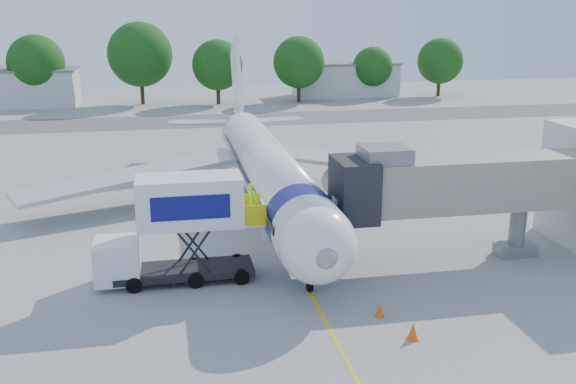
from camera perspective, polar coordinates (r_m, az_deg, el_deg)
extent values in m
plane|color=#979795|center=(40.76, -1.03, -3.30)|extent=(160.00, 160.00, 0.00)
cube|color=yellow|center=(40.75, -1.03, -3.29)|extent=(0.15, 70.00, 0.01)
cube|color=#59595B|center=(81.30, -6.15, 6.35)|extent=(120.00, 10.00, 0.01)
cylinder|color=white|center=(42.73, -1.74, 1.81)|extent=(3.70, 28.00, 3.70)
sphere|color=white|center=(29.60, 2.62, -4.70)|extent=(3.70, 3.70, 3.70)
sphere|color=gray|center=(28.20, 3.35, -5.79)|extent=(1.10, 1.10, 1.10)
cone|color=white|center=(59.21, -4.39, 5.76)|extent=(3.70, 6.00, 3.70)
cube|color=white|center=(59.61, -4.59, 9.90)|extent=(0.35, 7.26, 8.29)
cube|color=#B1B3B6|center=(48.36, 8.19, 2.48)|extent=(16.17, 9.32, 1.42)
cube|color=#B1B3B6|center=(45.86, -13.62, 1.44)|extent=(16.17, 9.32, 1.42)
cylinder|color=#999BA0|center=(45.73, 4.79, 0.51)|extent=(2.10, 3.60, 2.10)
cylinder|color=#999BA0|center=(44.13, -9.10, -0.21)|extent=(2.10, 3.60, 2.10)
cube|color=black|center=(29.17, 2.77, -4.08)|extent=(2.60, 1.39, 0.81)
cylinder|color=navy|center=(32.35, 1.39, -2.87)|extent=(3.73, 2.00, 3.73)
cylinder|color=silver|center=(31.80, 1.94, -7.56)|extent=(0.16, 0.16, 1.50)
cylinder|color=black|center=(31.97, 1.93, -8.27)|extent=(0.25, 0.64, 0.64)
cylinder|color=black|center=(46.70, 0.85, -0.19)|extent=(0.35, 0.90, 0.90)
cylinder|color=black|center=(45.97, -5.51, -0.53)|extent=(0.35, 0.90, 0.90)
cube|color=#A8A28F|center=(35.77, 15.29, 0.75)|extent=(13.60, 2.60, 2.80)
cube|color=black|center=(33.57, 5.88, 0.25)|extent=(2.00, 3.20, 3.20)
cube|color=slate|center=(33.62, 8.59, 3.35)|extent=(2.40, 2.40, 0.80)
cylinder|color=slate|center=(38.23, 19.70, -3.21)|extent=(0.90, 0.90, 3.00)
cube|color=slate|center=(38.60, 19.55, -4.82)|extent=(2.20, 1.20, 0.70)
cylinder|color=black|center=(38.16, 18.37, -4.95)|extent=(0.30, 0.70, 0.70)
cylinder|color=black|center=(39.05, 20.69, -4.70)|extent=(0.30, 0.70, 0.70)
cube|color=black|center=(33.50, -9.17, -6.88)|extent=(7.00, 2.30, 0.35)
cube|color=white|center=(33.31, -14.94, -5.89)|extent=(2.20, 2.20, 2.10)
cube|color=black|center=(33.15, -14.99, -5.17)|extent=(1.90, 2.10, 0.70)
cube|color=white|center=(32.27, -8.75, -0.78)|extent=(5.20, 2.40, 2.50)
cube|color=navy|center=(31.10, -8.65, -1.41)|extent=(3.80, 0.04, 1.20)
cube|color=silver|center=(32.87, -3.16, -2.49)|extent=(1.10, 2.20, 0.10)
cube|color=yellow|center=(31.71, -2.92, -2.14)|extent=(1.10, 0.06, 1.10)
cube|color=yellow|center=(33.70, -3.42, -1.05)|extent=(1.10, 0.06, 1.10)
cylinder|color=black|center=(32.76, -4.15, -7.54)|extent=(0.80, 0.25, 0.80)
cylinder|color=black|center=(34.68, -4.57, -6.17)|extent=(0.80, 0.25, 0.80)
cylinder|color=black|center=(32.64, -13.52, -8.05)|extent=(0.80, 0.25, 0.80)
cylinder|color=black|center=(34.58, -13.39, -6.65)|extent=(0.80, 0.25, 0.80)
imported|color=#98E117|center=(32.57, -3.22, -0.82)|extent=(0.69, 0.82, 1.90)
cube|color=white|center=(24.27, -0.86, -15.80)|extent=(3.53, 2.20, 1.32)
cube|color=navy|center=(24.05, -0.86, -14.94)|extent=(2.12, 1.88, 0.33)
cylinder|color=black|center=(25.03, -4.02, -15.67)|extent=(0.69, 0.34, 0.66)
cylinder|color=black|center=(25.06, 2.26, -15.59)|extent=(0.69, 0.34, 0.66)
cone|color=#EF520C|center=(28.09, 11.04, -12.06)|extent=(0.48, 0.48, 0.76)
cube|color=#EF520C|center=(28.26, 11.00, -12.70)|extent=(0.43, 0.43, 0.04)
cone|color=#EF520C|center=(29.78, 8.17, -10.34)|extent=(0.41, 0.41, 0.65)
cube|color=#EF520C|center=(29.91, 8.14, -10.87)|extent=(0.37, 0.37, 0.04)
cube|color=silver|center=(100.83, -23.37, 8.44)|extent=(18.00, 8.00, 5.00)
cube|color=slate|center=(100.58, -23.53, 9.93)|extent=(18.40, 8.40, 0.30)
cube|color=silver|center=(104.49, 5.11, 9.89)|extent=(16.00, 7.00, 5.00)
cube|color=slate|center=(104.24, 5.14, 11.33)|extent=(16.40, 7.40, 0.30)
cylinder|color=#382314|center=(98.90, -21.22, 8.12)|extent=(0.56, 0.56, 3.56)
sphere|color=#144512|center=(98.49, -21.48, 10.62)|extent=(7.91, 7.91, 7.91)
cylinder|color=#382314|center=(96.90, -12.83, 8.83)|extent=(0.56, 0.56, 4.15)
sphere|color=#144512|center=(96.44, -13.02, 11.82)|extent=(9.23, 9.23, 9.23)
cylinder|color=#382314|center=(95.33, -6.22, 8.76)|extent=(0.56, 0.56, 3.29)
sphere|color=#144512|center=(94.91, -6.29, 11.16)|extent=(7.30, 7.30, 7.30)
cylinder|color=#382314|center=(96.84, 0.96, 9.00)|extent=(0.56, 0.56, 3.42)
sphere|color=#144512|center=(96.42, 0.97, 11.46)|extent=(7.59, 7.59, 7.59)
cylinder|color=#382314|center=(103.06, 7.46, 9.11)|extent=(0.56, 0.56, 2.77)
sphere|color=#144512|center=(102.72, 7.53, 10.98)|extent=(6.16, 6.16, 6.16)
cylinder|color=#382314|center=(106.46, 13.24, 9.16)|extent=(0.56, 0.56, 3.22)
sphere|color=#144512|center=(106.09, 13.37, 11.27)|extent=(7.15, 7.15, 7.15)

